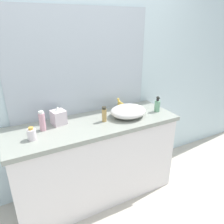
% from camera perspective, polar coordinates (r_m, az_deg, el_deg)
% --- Properties ---
extents(ground_plane, '(6.00, 6.00, 0.02)m').
position_cam_1_polar(ground_plane, '(2.32, 0.31, -27.09)').
color(ground_plane, '#BAB1A3').
rests_on(ground_plane, ground).
extents(bathroom_wall_rear, '(6.00, 0.06, 2.60)m').
position_cam_1_polar(bathroom_wall_rear, '(2.22, -8.66, 10.34)').
color(bathroom_wall_rear, silver).
rests_on(bathroom_wall_rear, ground).
extents(vanity_counter, '(1.66, 0.57, 0.88)m').
position_cam_1_polar(vanity_counter, '(2.29, -4.32, -12.67)').
color(vanity_counter, white).
rests_on(vanity_counter, ground).
extents(wall_mirror_panel, '(1.46, 0.01, 1.04)m').
position_cam_1_polar(wall_mirror_panel, '(2.17, -8.20, 12.72)').
color(wall_mirror_panel, '#B2BCC6').
rests_on(wall_mirror_panel, vanity_counter).
extents(sink_basin, '(0.37, 0.32, 0.12)m').
position_cam_1_polar(sink_basin, '(2.18, 4.33, 0.23)').
color(sink_basin, silver).
rests_on(sink_basin, vanity_counter).
extents(faucet, '(0.03, 0.12, 0.14)m').
position_cam_1_polar(faucet, '(2.31, 2.01, 2.16)').
color(faucet, gold).
rests_on(faucet, vanity_counter).
extents(soap_dispenser, '(0.06, 0.06, 0.17)m').
position_cam_1_polar(soap_dispenser, '(2.35, 12.03, 1.82)').
color(soap_dispenser, '#6DA57F').
rests_on(soap_dispenser, vanity_counter).
extents(lotion_bottle, '(0.05, 0.05, 0.15)m').
position_cam_1_polar(lotion_bottle, '(2.06, -2.10, -0.61)').
color(lotion_bottle, tan).
rests_on(lotion_bottle, vanity_counter).
extents(perfume_bottle, '(0.05, 0.05, 0.18)m').
position_cam_1_polar(perfume_bottle, '(1.98, -18.19, -2.34)').
color(perfume_bottle, '#D69AAA').
rests_on(perfume_bottle, vanity_counter).
extents(spray_can, '(0.07, 0.07, 0.11)m').
position_cam_1_polar(spray_can, '(1.87, -20.68, -5.56)').
color(spray_can, white).
rests_on(spray_can, vanity_counter).
extents(tissue_box, '(0.14, 0.14, 0.18)m').
position_cam_1_polar(tissue_box, '(2.06, -14.14, -1.20)').
color(tissue_box, silver).
rests_on(tissue_box, vanity_counter).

